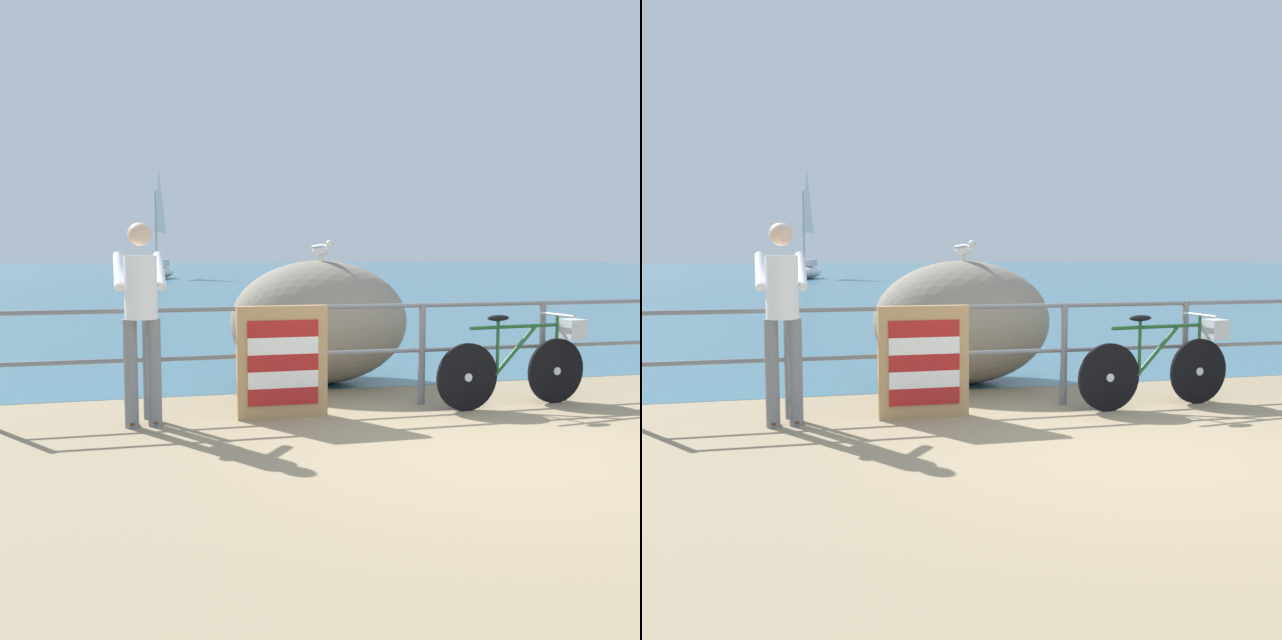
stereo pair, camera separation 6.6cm
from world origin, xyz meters
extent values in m
cube|color=#937F60|center=(0.00, 20.00, -0.05)|extent=(120.00, 120.00, 0.10)
cube|color=#38667A|center=(0.00, 47.76, 0.00)|extent=(120.00, 90.00, 0.01)
cylinder|color=slate|center=(-2.69, 1.80, 0.51)|extent=(0.07, 0.07, 1.02)
cylinder|color=slate|center=(-1.34, 1.80, 0.51)|extent=(0.07, 0.07, 1.02)
cylinder|color=slate|center=(0.00, 1.80, 0.51)|extent=(0.07, 0.07, 1.02)
cylinder|color=slate|center=(1.34, 1.80, 0.51)|extent=(0.07, 0.07, 1.02)
cylinder|color=slate|center=(0.00, 1.80, 1.00)|extent=(8.07, 0.04, 0.04)
cylinder|color=slate|center=(0.00, 1.80, 0.55)|extent=(8.07, 0.04, 0.04)
cylinder|color=black|center=(0.30, 1.39, 0.33)|extent=(0.66, 0.11, 0.66)
cylinder|color=#B7BCC6|center=(0.30, 1.39, 0.33)|extent=(0.09, 0.06, 0.08)
cylinder|color=black|center=(1.33, 1.51, 0.33)|extent=(0.66, 0.11, 0.66)
cylinder|color=#B7BCC6|center=(1.33, 1.51, 0.33)|extent=(0.09, 0.06, 0.08)
cylinder|color=#194C23|center=(0.82, 1.45, 0.80)|extent=(0.99, 0.15, 0.04)
cylinder|color=#194C23|center=(0.84, 1.45, 0.57)|extent=(0.50, 0.10, 0.50)
cylinder|color=#194C23|center=(0.64, 1.43, 0.59)|extent=(0.03, 0.03, 0.53)
ellipsoid|color=black|center=(0.64, 1.43, 0.89)|extent=(0.25, 0.13, 0.06)
cylinder|color=#194C23|center=(1.33, 1.51, 0.62)|extent=(0.03, 0.03, 0.57)
cylinder|color=#B7BCC6|center=(1.33, 1.51, 0.90)|extent=(0.08, 0.48, 0.03)
cube|color=#B7BCC6|center=(1.51, 1.53, 0.75)|extent=(0.23, 0.26, 0.20)
cylinder|color=slate|center=(-2.83, 1.49, 0.47)|extent=(0.12, 0.12, 0.95)
ellipsoid|color=#513319|center=(-2.83, 1.55, 0.04)|extent=(0.11, 0.26, 0.08)
cylinder|color=slate|center=(-2.63, 1.50, 0.47)|extent=(0.12, 0.12, 0.95)
ellipsoid|color=#513319|center=(-2.63, 1.56, 0.04)|extent=(0.11, 0.26, 0.08)
cylinder|color=white|center=(-2.73, 1.50, 1.23)|extent=(0.28, 0.28, 0.55)
sphere|color=beige|center=(-2.73, 1.50, 1.68)|extent=(0.20, 0.20, 0.20)
cylinder|color=white|center=(-2.91, 1.73, 1.36)|extent=(0.10, 0.52, 0.34)
cylinder|color=white|center=(-2.56, 1.74, 1.36)|extent=(0.10, 0.52, 0.34)
cube|color=tan|center=(-1.48, 1.55, 0.52)|extent=(0.84, 0.09, 1.04)
cube|color=#AD1E1E|center=(-1.48, 1.50, 0.21)|extent=(0.66, 0.01, 0.16)
cube|color=white|center=(-1.48, 1.50, 0.36)|extent=(0.66, 0.01, 0.16)
cube|color=#AD1E1E|center=(-1.48, 1.50, 0.52)|extent=(0.66, 0.01, 0.16)
cube|color=white|center=(-1.48, 1.50, 0.68)|extent=(0.66, 0.01, 0.16)
cube|color=#AD1E1E|center=(-1.48, 1.50, 0.83)|extent=(0.66, 0.01, 0.16)
ellipsoid|color=gray|center=(-0.72, 3.17, 0.71)|extent=(2.07, 1.58, 1.43)
cylinder|color=gold|center=(-0.69, 3.13, 1.46)|extent=(0.01, 0.01, 0.06)
cylinder|color=gold|center=(-0.73, 3.10, 1.46)|extent=(0.01, 0.01, 0.06)
ellipsoid|color=white|center=(-0.71, 3.12, 1.55)|extent=(0.24, 0.27, 0.13)
ellipsoid|color=#9E9EA3|center=(-0.72, 3.13, 1.58)|extent=(0.24, 0.26, 0.06)
sphere|color=white|center=(-0.64, 3.02, 1.62)|extent=(0.08, 0.08, 0.08)
cone|color=gold|center=(-0.61, 2.98, 1.62)|extent=(0.05, 0.05, 0.02)
ellipsoid|color=white|center=(-1.66, 36.67, 0.36)|extent=(2.66, 4.58, 0.70)
cube|color=silver|center=(-1.56, 36.95, 0.89)|extent=(1.18, 1.49, 0.36)
cylinder|color=#B2B2B7|center=(-1.72, 36.48, 2.81)|extent=(0.10, 0.10, 4.20)
pyramid|color=white|center=(-1.48, 37.19, 4.38)|extent=(0.58, 1.53, 3.57)
camera|label=1|loc=(-2.74, -4.91, 1.53)|focal=40.57mm
camera|label=2|loc=(-2.68, -4.93, 1.53)|focal=40.57mm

